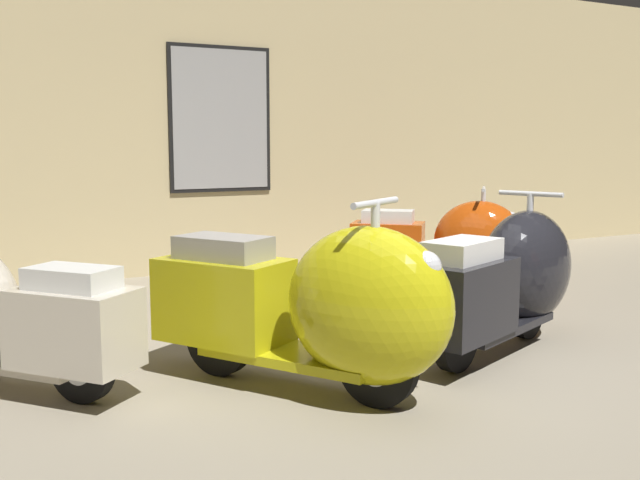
{
  "coord_description": "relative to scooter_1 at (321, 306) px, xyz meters",
  "views": [
    {
      "loc": [
        -2.58,
        -3.79,
        1.44
      ],
      "look_at": [
        -0.12,
        0.82,
        0.74
      ],
      "focal_mm": 41.34,
      "sensor_mm": 36.0,
      "label": 1
    }
  ],
  "objects": [
    {
      "name": "scooter_3",
      "position": [
        2.51,
        2.03,
        -0.06
      ],
      "size": [
        1.55,
        1.43,
        1.01
      ],
      "rotation": [
        0.0,
        0.0,
        -0.71
      ],
      "color": "black",
      "rests_on": "ground"
    },
    {
      "name": "scooter_2",
      "position": [
        1.6,
        0.24,
        -0.02
      ],
      "size": [
        1.83,
        1.13,
        1.08
      ],
      "rotation": [
        0.0,
        0.0,
        0.38
      ],
      "color": "black",
      "rests_on": "ground"
    },
    {
      "name": "ground_plane",
      "position": [
        0.67,
        0.21,
        -0.52
      ],
      "size": [
        60.0,
        60.0,
        0.0
      ],
      "primitive_type": "plane",
      "color": "gray"
    },
    {
      "name": "scooter_1",
      "position": [
        0.0,
        0.0,
        0.0
      ],
      "size": [
        1.42,
        1.86,
        1.13
      ],
      "rotation": [
        0.0,
        0.0,
        -1.02
      ],
      "color": "black",
      "rests_on": "ground"
    },
    {
      "name": "showroom_back_wall",
      "position": [
        0.67,
        4.26,
        1.19
      ],
      "size": [
        18.0,
        0.24,
        3.41
      ],
      "color": "#CCB784",
      "rests_on": "ground"
    }
  ]
}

